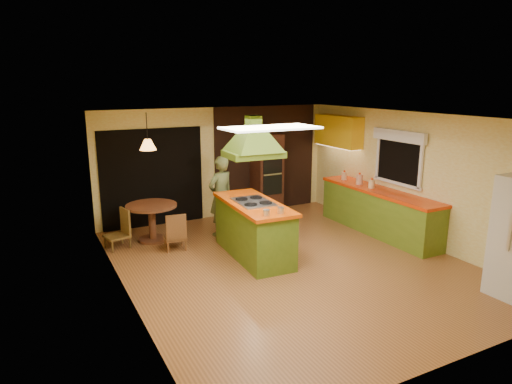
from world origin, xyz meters
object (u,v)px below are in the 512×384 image
wall_oven (267,174)px  dining_table (152,215)px  man (221,196)px  canister_large (359,179)px  kitchen_island (254,229)px

wall_oven → dining_table: 3.03m
man → canister_large: 2.98m
man → canister_large: size_ratio=7.69×
wall_oven → dining_table: wall_oven is taller
kitchen_island → man: (-0.05, 1.35, 0.31)m
man → wall_oven: bearing=-166.4°
man → wall_oven: size_ratio=0.86×
dining_table → canister_large: bearing=-14.5°
kitchen_island → canister_large: bearing=14.2°
dining_table → canister_large: canister_large is taller
kitchen_island → dining_table: size_ratio=2.09×
kitchen_island → dining_table: (-1.39, 1.64, 0.01)m
man → wall_oven: wall_oven is taller
kitchen_island → dining_table: 2.15m
kitchen_island → man: man is taller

